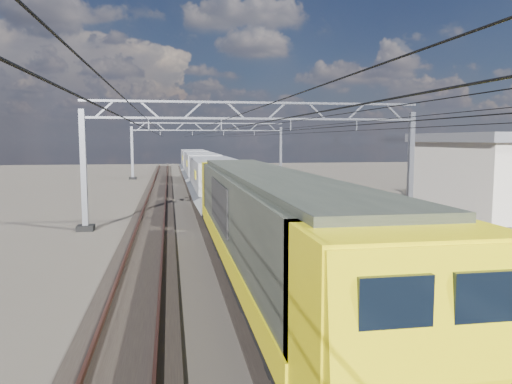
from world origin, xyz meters
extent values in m
plane|color=black|center=(0.00, 0.00, 0.00)|extent=(160.00, 160.00, 0.00)
cube|color=black|center=(-6.00, 0.00, 0.06)|extent=(2.60, 140.00, 0.12)
cube|color=#522C21|center=(-6.72, 0.00, 0.22)|extent=(0.08, 140.00, 0.16)
cube|color=#522C21|center=(-5.28, 0.00, 0.22)|extent=(0.08, 140.00, 0.16)
cube|color=black|center=(-2.00, 0.00, 0.06)|extent=(2.60, 140.00, 0.12)
cube|color=#522C21|center=(-2.72, 0.00, 0.22)|extent=(0.08, 140.00, 0.16)
cube|color=#522C21|center=(-1.28, 0.00, 0.22)|extent=(0.08, 140.00, 0.16)
cube|color=black|center=(2.00, 0.00, 0.06)|extent=(2.60, 140.00, 0.12)
cube|color=#522C21|center=(1.28, 0.00, 0.22)|extent=(0.08, 140.00, 0.16)
cube|color=#522C21|center=(2.72, 0.00, 0.22)|extent=(0.08, 140.00, 0.16)
cube|color=black|center=(6.00, 0.00, 0.06)|extent=(2.60, 140.00, 0.12)
cube|color=#522C21|center=(5.28, 0.00, 0.22)|extent=(0.08, 140.00, 0.16)
cube|color=#522C21|center=(6.72, 0.00, 0.22)|extent=(0.08, 140.00, 0.16)
cube|color=gray|center=(-9.50, 4.00, 3.30)|extent=(0.30, 0.30, 6.60)
cube|color=gray|center=(9.50, 4.00, 3.30)|extent=(0.30, 0.30, 6.60)
cube|color=black|center=(-9.50, 4.00, 0.15)|extent=(0.90, 0.90, 0.30)
cube|color=black|center=(9.50, 4.00, 0.15)|extent=(0.90, 0.90, 0.30)
cube|color=gray|center=(0.00, 4.00, 7.05)|extent=(19.30, 0.18, 0.12)
cube|color=gray|center=(0.00, 4.00, 6.15)|extent=(19.30, 0.18, 0.12)
cube|color=gray|center=(-8.31, 4.00, 6.60)|extent=(1.03, 0.10, 0.94)
cube|color=gray|center=(-5.94, 4.00, 6.60)|extent=(1.03, 0.10, 0.94)
cube|color=gray|center=(-3.56, 4.00, 6.60)|extent=(1.03, 0.10, 0.94)
cube|color=gray|center=(-1.19, 4.00, 6.60)|extent=(1.03, 0.10, 0.94)
cube|color=gray|center=(1.19, 4.00, 6.60)|extent=(1.03, 0.10, 0.94)
cube|color=gray|center=(3.56, 4.00, 6.60)|extent=(1.03, 0.10, 0.94)
cube|color=gray|center=(5.94, 4.00, 6.60)|extent=(1.03, 0.10, 0.94)
cube|color=gray|center=(8.31, 4.00, 6.60)|extent=(1.03, 0.10, 0.94)
cube|color=gray|center=(-6.00, 4.00, 5.82)|extent=(0.06, 0.06, 0.65)
cube|color=gray|center=(-2.00, 4.00, 5.82)|extent=(0.06, 0.06, 0.65)
cube|color=gray|center=(2.00, 4.00, 5.82)|extent=(0.06, 0.06, 0.65)
cube|color=gray|center=(6.00, 4.00, 5.82)|extent=(0.06, 0.06, 0.65)
cube|color=gray|center=(-9.50, 40.00, 3.30)|extent=(0.30, 0.30, 6.60)
cube|color=gray|center=(9.50, 40.00, 3.30)|extent=(0.30, 0.30, 6.60)
cube|color=black|center=(-9.50, 40.00, 0.15)|extent=(0.90, 0.90, 0.30)
cube|color=black|center=(9.50, 40.00, 0.15)|extent=(0.90, 0.90, 0.30)
cube|color=gray|center=(0.00, 40.00, 7.05)|extent=(19.30, 0.18, 0.12)
cube|color=gray|center=(0.00, 40.00, 6.15)|extent=(19.30, 0.18, 0.12)
cube|color=gray|center=(-8.31, 40.00, 6.60)|extent=(1.03, 0.10, 0.94)
cube|color=gray|center=(-5.94, 40.00, 6.60)|extent=(1.03, 0.10, 0.94)
cube|color=gray|center=(-3.56, 40.00, 6.60)|extent=(1.03, 0.10, 0.94)
cube|color=gray|center=(-1.19, 40.00, 6.60)|extent=(1.03, 0.10, 0.94)
cube|color=gray|center=(1.19, 40.00, 6.60)|extent=(1.03, 0.10, 0.94)
cube|color=gray|center=(3.56, 40.00, 6.60)|extent=(1.03, 0.10, 0.94)
cube|color=gray|center=(5.94, 40.00, 6.60)|extent=(1.03, 0.10, 0.94)
cube|color=gray|center=(8.31, 40.00, 6.60)|extent=(1.03, 0.10, 0.94)
cube|color=gray|center=(-6.00, 40.00, 5.82)|extent=(0.06, 0.06, 0.65)
cube|color=gray|center=(-2.00, 40.00, 5.82)|extent=(0.06, 0.06, 0.65)
cube|color=gray|center=(2.00, 40.00, 5.82)|extent=(0.06, 0.06, 0.65)
cube|color=gray|center=(6.00, 40.00, 5.82)|extent=(0.06, 0.06, 0.65)
cylinder|color=black|center=(-6.00, 8.00, 5.50)|extent=(0.03, 140.00, 0.03)
cylinder|color=black|center=(-6.00, 8.00, 6.00)|extent=(0.03, 140.00, 0.03)
cylinder|color=black|center=(-2.00, 8.00, 5.50)|extent=(0.03, 140.00, 0.03)
cylinder|color=black|center=(-2.00, 8.00, 6.00)|extent=(0.03, 140.00, 0.03)
cylinder|color=black|center=(2.00, 8.00, 5.50)|extent=(0.03, 140.00, 0.03)
cylinder|color=black|center=(2.00, 8.00, 6.00)|extent=(0.03, 140.00, 0.03)
cylinder|color=black|center=(6.00, 8.00, 5.50)|extent=(0.03, 140.00, 0.03)
cylinder|color=black|center=(6.00, 8.00, 6.00)|extent=(0.03, 140.00, 0.03)
cube|color=black|center=(-2.00, -15.67, 0.75)|extent=(2.20, 3.60, 0.60)
cube|color=black|center=(-2.00, -2.67, 0.75)|extent=(2.20, 3.60, 0.60)
cube|color=black|center=(-2.00, -9.17, 1.13)|extent=(2.65, 20.00, 0.25)
cube|color=black|center=(-2.00, -9.17, 0.75)|extent=(2.20, 4.50, 0.75)
cube|color=#2B3028|center=(-2.00, -9.17, 2.55)|extent=(2.65, 17.00, 2.60)
cube|color=yellow|center=(-3.34, -9.17, 1.55)|extent=(0.04, 17.00, 0.60)
cube|color=yellow|center=(-0.66, -9.17, 1.55)|extent=(0.04, 17.00, 0.60)
cube|color=black|center=(-3.35, -8.17, 2.90)|extent=(0.05, 5.00, 1.40)
cube|color=black|center=(-0.65, -8.17, 2.90)|extent=(0.05, 5.00, 1.40)
cube|color=#2B3028|center=(-2.00, -9.17, 3.92)|extent=(2.25, 18.00, 0.15)
cube|color=yellow|center=(-2.00, -18.27, 2.55)|extent=(2.65, 1.80, 2.60)
cube|color=yellow|center=(-2.00, -19.22, 3.05)|extent=(2.60, 0.46, 1.52)
cube|color=black|center=(-2.55, -19.32, 3.15)|extent=(0.85, 0.08, 0.75)
cube|color=black|center=(-1.45, -19.32, 3.15)|extent=(0.85, 0.08, 0.75)
cube|color=yellow|center=(-2.00, -0.07, 2.55)|extent=(2.65, 1.80, 2.60)
cube|color=yellow|center=(-2.00, 0.88, 3.05)|extent=(2.60, 0.46, 1.52)
cube|color=black|center=(-2.55, 0.98, 3.15)|extent=(0.85, 0.08, 0.75)
cube|color=black|center=(-1.45, 0.98, 3.15)|extent=(0.85, 0.08, 0.75)
cylinder|color=black|center=(-2.85, 1.13, 1.15)|extent=(0.36, 0.50, 0.36)
cylinder|color=black|center=(-1.15, 1.13, 1.15)|extent=(0.36, 0.50, 0.36)
cylinder|color=white|center=(-2.60, 1.03, 1.75)|extent=(0.20, 0.08, 0.20)
cylinder|color=white|center=(-1.40, 1.03, 1.75)|extent=(0.20, 0.08, 0.20)
cube|color=black|center=(-2.00, 4.03, 0.72)|extent=(2.20, 2.60, 0.55)
cube|color=black|center=(-2.00, 13.03, 0.72)|extent=(2.20, 2.60, 0.55)
cube|color=black|center=(-2.00, 8.53, 1.08)|extent=(2.40, 13.00, 0.20)
cube|color=gray|center=(-2.00, 8.53, 2.80)|extent=(2.80, 12.00, 1.80)
cube|color=#4D5156|center=(-2.95, 8.53, 1.55)|extent=(1.48, 12.00, 1.36)
cube|color=#4D5156|center=(-1.05, 8.53, 1.55)|extent=(1.48, 12.00, 1.36)
cube|color=yellow|center=(-3.42, 5.53, 2.90)|extent=(0.04, 1.20, 0.50)
cube|color=black|center=(-2.00, 18.23, 0.72)|extent=(2.20, 2.60, 0.55)
cube|color=black|center=(-2.00, 27.23, 0.72)|extent=(2.20, 2.60, 0.55)
cube|color=black|center=(-2.00, 22.73, 1.08)|extent=(2.40, 13.00, 0.20)
cube|color=gray|center=(-2.00, 22.73, 2.80)|extent=(2.80, 12.00, 1.80)
cube|color=#4D5156|center=(-2.95, 22.73, 1.55)|extent=(1.48, 12.00, 1.36)
cube|color=#4D5156|center=(-1.05, 22.73, 1.55)|extent=(1.48, 12.00, 1.36)
cube|color=yellow|center=(-3.42, 19.73, 2.90)|extent=(0.04, 1.20, 0.50)
cube|color=black|center=(-2.00, 32.43, 0.72)|extent=(2.20, 2.60, 0.55)
cube|color=black|center=(-2.00, 41.43, 0.72)|extent=(2.20, 2.60, 0.55)
cube|color=black|center=(-2.00, 36.93, 1.08)|extent=(2.40, 13.00, 0.20)
cube|color=gray|center=(-2.00, 36.93, 2.80)|extent=(2.80, 12.00, 1.80)
cube|color=#4D5156|center=(-2.95, 36.93, 1.55)|extent=(1.48, 12.00, 1.36)
cube|color=#4D5156|center=(-1.05, 36.93, 1.55)|extent=(1.48, 12.00, 1.36)
cube|color=yellow|center=(-3.42, 33.93, 2.90)|extent=(0.04, 1.20, 0.50)
camera|label=1|loc=(-4.90, -24.15, 4.96)|focal=35.00mm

